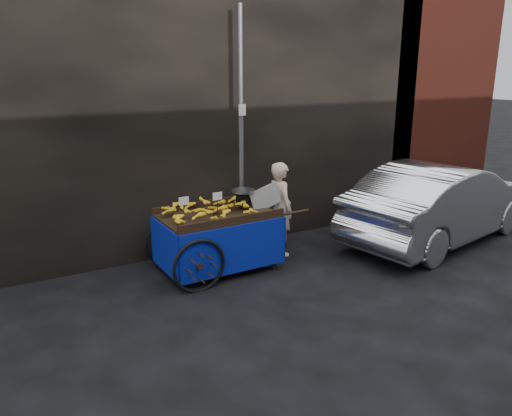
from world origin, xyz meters
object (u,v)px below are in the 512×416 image
banana_cart (214,221)px  plastic_bag (267,259)px  vendor (280,209)px  parked_car (442,202)px

banana_cart → plastic_bag: (0.76, -0.30, -0.67)m
vendor → plastic_bag: vendor is taller
banana_cart → plastic_bag: 1.05m
vendor → plastic_bag: bearing=131.2°
plastic_bag → vendor: bearing=39.3°
banana_cart → parked_car: 4.24m
vendor → plastic_bag: (-0.50, -0.41, -0.65)m
banana_cart → parked_car: bearing=-11.3°
vendor → parked_car: size_ratio=0.37×
vendor → plastic_bag: size_ratio=5.16×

